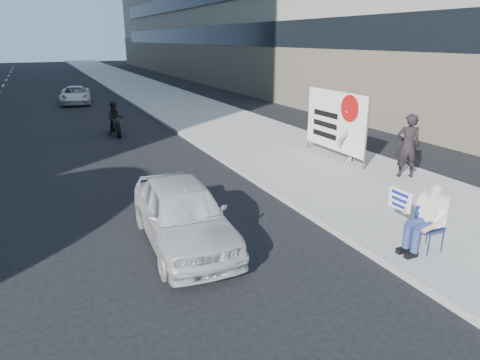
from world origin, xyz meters
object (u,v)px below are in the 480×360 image
white_sedan_far (75,95)px  motorcycle (115,120)px  jogger (352,133)px  protest_banner (335,121)px  pedestrian_woman (408,146)px  seated_protester (426,215)px  white_sedan_near (183,213)px

white_sedan_far → motorcycle: bearing=-79.3°
jogger → white_sedan_far: 19.85m
protest_banner → motorcycle: bearing=127.9°
pedestrian_woman → motorcycle: size_ratio=0.89×
jogger → motorcycle: jogger is taller
pedestrian_woman → seated_protester: bearing=78.5°
jogger → pedestrian_woman: bearing=88.5°
pedestrian_woman → white_sedan_far: (-7.12, 20.65, -0.52)m
seated_protester → protest_banner: bearing=67.6°
seated_protester → motorcycle: (-3.31, 13.49, -0.24)m
jogger → seated_protester: bearing=51.7°
seated_protester → white_sedan_far: bearing=99.3°
protest_banner → white_sedan_near: bearing=-150.6°
seated_protester → white_sedan_near: 4.59m
jogger → white_sedan_near: 7.33m
seated_protester → motorcycle: bearing=103.8°
white_sedan_near → white_sedan_far: bearing=93.1°
jogger → motorcycle: size_ratio=0.91×
seated_protester → protest_banner: 6.57m
motorcycle → seated_protester: bearing=-72.9°
protest_banner → white_sedan_far: 19.27m
seated_protester → protest_banner: (2.49, 6.05, 0.53)m
seated_protester → pedestrian_woman: pedestrian_woman is taller
pedestrian_woman → motorcycle: pedestrian_woman is taller
seated_protester → white_sedan_far: (-3.98, 24.19, -0.34)m
protest_banner → white_sedan_near: size_ratio=0.80×
pedestrian_woman → white_sedan_near: 7.09m
pedestrian_woman → protest_banner: 2.62m
protest_banner → white_sedan_near: 7.33m
protest_banner → white_sedan_far: (-6.47, 18.14, -0.86)m
pedestrian_woman → protest_banner: bearing=-45.4°
pedestrian_woman → motorcycle: 11.86m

